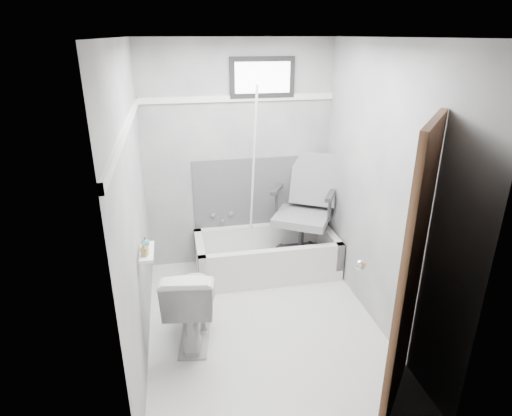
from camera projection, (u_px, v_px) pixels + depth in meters
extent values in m
plane|color=white|center=(264.00, 326.00, 3.82)|extent=(2.60, 2.60, 0.00)
plane|color=silver|center=(266.00, 37.00, 2.92)|extent=(2.60, 2.60, 0.00)
cube|color=slate|center=(239.00, 158.00, 4.55)|extent=(2.00, 0.02, 2.40)
cube|color=slate|center=(319.00, 291.00, 2.19)|extent=(2.00, 0.02, 2.40)
cube|color=slate|center=(134.00, 210.00, 3.19)|extent=(0.02, 2.60, 2.40)
cube|color=slate|center=(382.00, 192.00, 3.55)|extent=(0.02, 2.60, 2.40)
imported|color=silver|center=(192.00, 301.00, 3.55)|extent=(0.52, 0.80, 0.73)
cube|color=#4C4C4F|center=(262.00, 192.00, 4.74)|extent=(1.50, 0.02, 0.78)
cube|color=white|center=(238.00, 98.00, 4.31)|extent=(2.00, 0.02, 0.06)
cube|color=white|center=(126.00, 128.00, 2.96)|extent=(0.02, 2.60, 0.06)
cylinder|color=white|center=(253.00, 177.00, 4.41)|extent=(0.02, 0.45, 1.91)
cube|color=white|center=(147.00, 252.00, 3.22)|extent=(0.10, 0.32, 0.02)
imported|color=#9C864E|center=(144.00, 249.00, 3.12)|extent=(0.06, 0.06, 0.10)
imported|color=teal|center=(145.00, 242.00, 3.25)|extent=(0.09, 0.09, 0.08)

